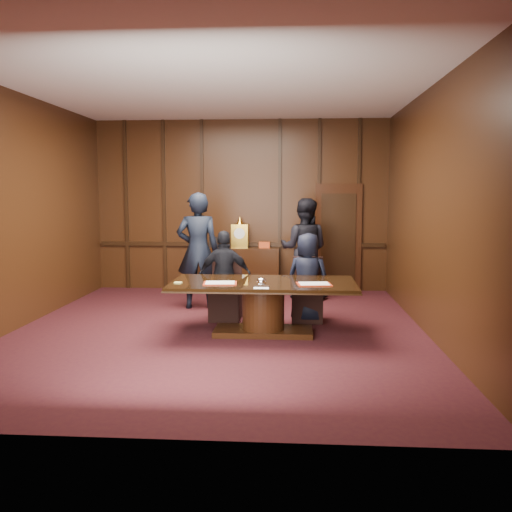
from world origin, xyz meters
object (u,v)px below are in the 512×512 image
at_px(sideboard, 240,268).
at_px(conference_table, 263,299).
at_px(signatory_right, 308,278).
at_px(witness_left, 198,251).
at_px(signatory_left, 225,276).
at_px(witness_right, 304,249).

bearing_deg(sideboard, conference_table, -78.86).
relative_size(signatory_right, witness_left, 0.69).
height_order(sideboard, signatory_left, sideboard).
height_order(conference_table, signatory_left, signatory_left).
relative_size(signatory_right, witness_right, 0.73).
relative_size(witness_left, witness_right, 1.06).
bearing_deg(conference_table, signatory_right, 50.91).
xyz_separation_m(signatory_right, witness_right, (-0.02, 1.90, 0.26)).
bearing_deg(signatory_right, witness_right, -71.54).
height_order(signatory_left, signatory_right, signatory_left).
bearing_deg(signatory_right, witness_left, -7.88).
height_order(witness_left, witness_right, witness_left).
distance_m(witness_left, witness_right, 2.11).
xyz_separation_m(conference_table, signatory_left, (-0.65, 0.80, 0.20)).
distance_m(signatory_right, witness_right, 1.92).
bearing_deg(conference_table, witness_left, 125.89).
xyz_separation_m(conference_table, witness_left, (-1.24, 1.71, 0.50)).
xyz_separation_m(conference_table, signatory_right, (0.65, 0.80, 0.19)).
distance_m(sideboard, signatory_right, 2.89).
relative_size(signatory_left, witness_right, 0.74).
bearing_deg(sideboard, signatory_left, -89.70).
xyz_separation_m(signatory_left, witness_left, (-0.59, 0.91, 0.30)).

